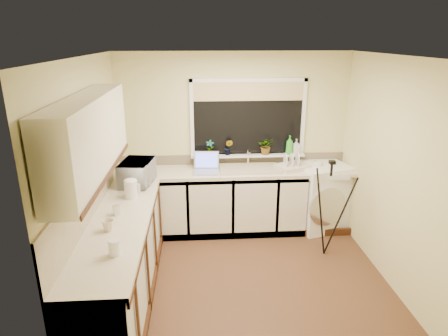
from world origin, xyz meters
The scene contains 33 objects.
floor centered at (0.00, 0.00, 0.00)m, with size 3.20×3.20×0.00m, color #533621.
ceiling centered at (0.00, 0.00, 2.45)m, with size 3.20×3.20×0.00m, color white.
wall_back centered at (0.00, 1.50, 1.23)m, with size 3.20×3.20×0.00m, color beige.
wall_front centered at (0.00, -1.50, 1.23)m, with size 3.20×3.20×0.00m, color beige.
wall_left centered at (-1.60, 0.00, 1.23)m, with size 3.00×3.00×0.00m, color beige.
wall_right centered at (1.60, 0.00, 1.23)m, with size 3.00×3.00×0.00m, color beige.
base_cabinet_back centered at (-0.33, 1.20, 0.43)m, with size 2.55×0.60×0.86m, color silver.
base_cabinet_left centered at (-1.30, -0.30, 0.43)m, with size 0.54×2.40×0.86m, color silver.
worktop_back centered at (0.00, 1.20, 0.88)m, with size 3.20×0.60×0.04m, color beige.
worktop_left centered at (-1.30, -0.30, 0.88)m, with size 0.60×2.40×0.04m, color beige.
upper_cabinet centered at (-1.44, -0.45, 1.80)m, with size 0.28×1.90×0.70m, color silver.
splashback_left centered at (-1.59, -0.30, 1.12)m, with size 0.02×2.40×0.45m, color beige.
splashback_back centered at (0.00, 1.49, 0.97)m, with size 3.20×0.02×0.14m, color beige.
window_glass centered at (0.20, 1.49, 1.55)m, with size 1.50×0.02×1.00m, color black.
window_blind centered at (0.20, 1.46, 1.92)m, with size 1.50×0.02×0.25m, color tan.
windowsill centered at (0.20, 1.43, 1.04)m, with size 1.60×0.14×0.03m, color white.
sink centered at (0.20, 1.20, 0.91)m, with size 0.82×0.46×0.03m, color tan.
faucet centered at (0.20, 1.38, 1.02)m, with size 0.03×0.03×0.24m, color silver.
washing_machine centered at (1.23, 1.23, 0.47)m, with size 0.66×0.64×0.94m, color white.
laptop centered at (-0.40, 1.18, 0.97)m, with size 0.36×0.35×0.25m.
kettle centered at (-1.26, 0.32, 1.00)m, with size 0.15×0.15×0.20m, color silver.
dish_rack centered at (0.79, 1.18, 0.93)m, with size 0.42×0.31×0.06m, color beige.
tripod centered at (1.08, 0.46, 0.62)m, with size 0.62×0.62×1.24m, color black, non-canonical shape.
glass_jug centered at (-1.21, -0.91, 0.97)m, with size 0.10×0.10×0.14m, color white.
steel_jar centered at (-1.34, -0.13, 0.95)m, with size 0.07×0.07×0.10m, color silver.
microwave centered at (-1.25, 0.76, 1.04)m, with size 0.52×0.35×0.29m, color silver.
plant_a centered at (-0.33, 1.42, 1.16)m, with size 0.11×0.08×0.22m, color #999999.
plant_b centered at (-0.07, 1.42, 1.16)m, with size 0.12×0.10×0.22m, color #999999.
plant_d centered at (0.46, 1.41, 1.17)m, with size 0.22×0.19×0.24m, color #999999.
soap_bottle_green centered at (0.78, 1.40, 1.18)m, with size 0.10×0.10×0.27m, color green.
soap_bottle_clear centered at (0.89, 1.42, 1.15)m, with size 0.09×0.10×0.21m, color #999999.
cup_back centered at (1.14, 1.20, 0.95)m, with size 0.13×0.13×0.10m, color silver.
cup_left centered at (-1.35, -0.47, 0.95)m, with size 0.11×0.11×0.10m, color beige.
Camera 1 is at (-0.50, -3.83, 2.63)m, focal length 31.37 mm.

